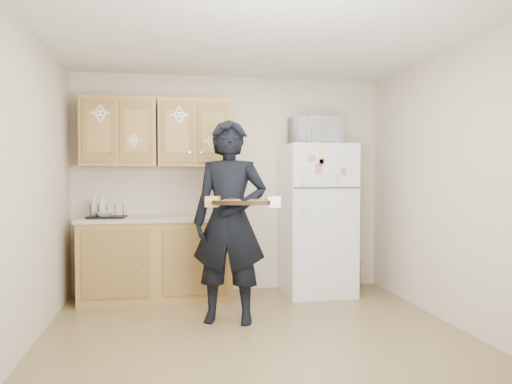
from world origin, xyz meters
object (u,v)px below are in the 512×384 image
(refrigerator, at_px, (317,219))
(person, at_px, (230,221))
(dish_rack, at_px, (107,211))
(baking_tray, at_px, (243,203))
(microwave, at_px, (315,131))

(refrigerator, xyz_separation_m, person, (-1.12, -0.93, 0.08))
(person, distance_m, dish_rack, 1.53)
(person, bearing_deg, refrigerator, 55.95)
(dish_rack, bearing_deg, person, -38.41)
(person, xyz_separation_m, baking_tray, (0.08, -0.29, 0.19))
(refrigerator, relative_size, microwave, 3.16)
(refrigerator, bearing_deg, baking_tray, -130.43)
(baking_tray, xyz_separation_m, microwave, (1.00, 1.17, 0.73))
(dish_rack, bearing_deg, microwave, -1.82)
(refrigerator, distance_m, dish_rack, 2.32)
(refrigerator, height_order, microwave, microwave)
(baking_tray, height_order, microwave, microwave)
(microwave, bearing_deg, refrigerator, 43.62)
(baking_tray, distance_m, dish_rack, 1.79)
(baking_tray, bearing_deg, microwave, 65.77)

